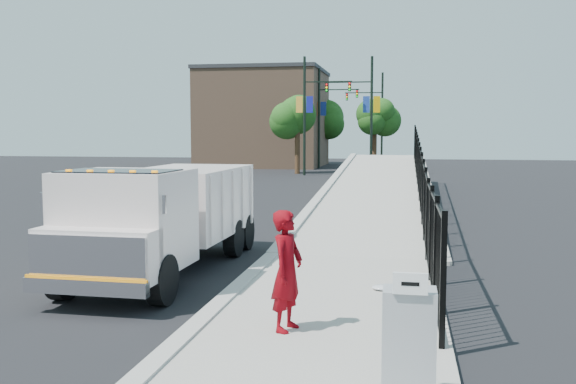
# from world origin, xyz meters

# --- Properties ---
(ground) EXTENTS (120.00, 120.00, 0.00)m
(ground) POSITION_xyz_m (0.00, 0.00, 0.00)
(ground) COLOR black
(ground) RESTS_ON ground
(sidewalk) EXTENTS (3.55, 12.00, 0.12)m
(sidewalk) POSITION_xyz_m (1.93, -2.00, 0.06)
(sidewalk) COLOR #9E998E
(sidewalk) RESTS_ON ground
(curb) EXTENTS (0.30, 12.00, 0.16)m
(curb) POSITION_xyz_m (0.00, -2.00, 0.08)
(curb) COLOR #ADAAA3
(curb) RESTS_ON ground
(ramp) EXTENTS (3.95, 24.06, 3.19)m
(ramp) POSITION_xyz_m (2.12, 16.00, 0.00)
(ramp) COLOR #9E998E
(ramp) RESTS_ON ground
(iron_fence) EXTENTS (0.10, 28.00, 1.80)m
(iron_fence) POSITION_xyz_m (3.55, 12.00, 0.90)
(iron_fence) COLOR black
(iron_fence) RESTS_ON ground
(truck) EXTENTS (2.35, 6.84, 2.33)m
(truck) POSITION_xyz_m (-1.95, 2.11, 1.31)
(truck) COLOR black
(truck) RESTS_ON ground
(worker) EXTENTS (0.57, 0.73, 1.75)m
(worker) POSITION_xyz_m (1.38, -1.59, 1.00)
(worker) COLOR maroon
(worker) RESTS_ON sidewalk
(utility_cabinet) EXTENTS (0.55, 0.40, 1.25)m
(utility_cabinet) POSITION_xyz_m (3.10, -3.90, 0.75)
(utility_cabinet) COLOR gray
(utility_cabinet) RESTS_ON sidewalk
(arrow_sign) EXTENTS (0.35, 0.04, 0.22)m
(arrow_sign) POSITION_xyz_m (3.10, -4.12, 1.48)
(arrow_sign) COLOR white
(arrow_sign) RESTS_ON utility_cabinet
(debris) EXTENTS (0.35, 0.35, 0.09)m
(debris) POSITION_xyz_m (2.64, 1.05, 0.16)
(debris) COLOR silver
(debris) RESTS_ON sidewalk
(light_pole_0) EXTENTS (3.77, 0.22, 8.00)m
(light_pole_0) POSITION_xyz_m (-3.42, 32.60, 4.36)
(light_pole_0) COLOR black
(light_pole_0) RESTS_ON ground
(light_pole_1) EXTENTS (3.78, 0.22, 8.00)m
(light_pole_1) POSITION_xyz_m (0.44, 33.25, 4.36)
(light_pole_1) COLOR black
(light_pole_1) RESTS_ON ground
(light_pole_2) EXTENTS (3.77, 0.22, 8.00)m
(light_pole_2) POSITION_xyz_m (-3.54, 40.93, 4.36)
(light_pole_2) COLOR black
(light_pole_2) RESTS_ON ground
(light_pole_3) EXTENTS (3.78, 0.22, 8.00)m
(light_pole_3) POSITION_xyz_m (0.72, 45.44, 4.36)
(light_pole_3) COLOR black
(light_pole_3) RESTS_ON ground
(tree_0) EXTENTS (2.78, 2.78, 5.39)m
(tree_0) POSITION_xyz_m (-4.45, 34.05, 3.95)
(tree_0) COLOR #382314
(tree_0) RESTS_ON ground
(tree_1) EXTENTS (2.30, 2.30, 5.15)m
(tree_1) POSITION_xyz_m (0.66, 40.17, 3.92)
(tree_1) COLOR #382314
(tree_1) RESTS_ON ground
(tree_2) EXTENTS (3.30, 3.30, 5.65)m
(tree_2) POSITION_xyz_m (-4.15, 47.88, 3.97)
(tree_2) COLOR #382314
(tree_2) RESTS_ON ground
(building) EXTENTS (10.00, 10.00, 8.00)m
(building) POSITION_xyz_m (-9.00, 44.00, 4.00)
(building) COLOR #8C664C
(building) RESTS_ON ground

